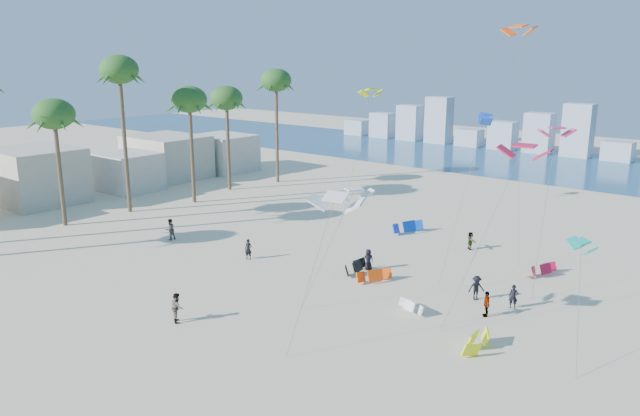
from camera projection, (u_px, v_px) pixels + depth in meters
The scene contains 10 objects.
ground at pixel (118, 319), 38.00m from camera, with size 220.00×220.00×0.00m, color beige.
ocean at pixel (544, 164), 91.74m from camera, with size 220.00×220.00×0.00m, color navy.
kitesurfer_near at pixel (248, 249), 48.98m from camera, with size 0.60×0.39×1.65m, color black.
kitesurfer_mid at pixel (177, 307), 37.50m from camera, with size 0.89×0.70×1.84m, color gray.
kitesurfers_far at pixel (375, 259), 46.51m from camera, with size 30.05×15.47×1.90m.
grounded_kites at pixel (422, 268), 45.69m from camera, with size 16.38×20.71×1.08m.
flying_kites at pixel (484, 134), 41.28m from camera, with size 38.99×30.39×18.56m.
palm_row at pixel (126, 97), 60.87m from camera, with size 5.85×44.80×15.90m.
beachfront_buildings at pixel (111, 168), 73.75m from camera, with size 11.50×43.00×6.00m.
distant_skyline at pixel (561, 136), 99.20m from camera, with size 85.00×3.00×8.40m.
Camera 1 is at (32.10, -19.08, 15.92)m, focal length 34.52 mm.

